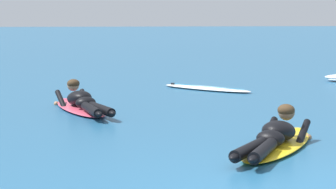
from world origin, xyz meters
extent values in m
plane|color=#235B84|center=(0.00, 10.00, 0.00)|extent=(120.00, 120.00, 0.00)
ellipsoid|color=yellow|center=(0.36, 2.57, 0.04)|extent=(1.65, 2.25, 0.07)
ellipsoid|color=yellow|center=(0.91, 3.50, 0.05)|extent=(0.29, 0.28, 0.06)
ellipsoid|color=black|center=(0.39, 2.61, 0.20)|extent=(0.66, 0.74, 0.34)
ellipsoid|color=black|center=(0.20, 2.30, 0.17)|extent=(0.43, 0.41, 0.20)
cylinder|color=black|center=(-0.16, 1.84, 0.14)|extent=(0.59, 0.79, 0.14)
ellipsoid|color=black|center=(-0.40, 1.48, 0.14)|extent=(0.20, 0.24, 0.08)
cylinder|color=black|center=(-0.02, 1.76, 0.14)|extent=(0.51, 0.83, 0.14)
ellipsoid|color=black|center=(-0.22, 1.38, 0.14)|extent=(0.20, 0.24, 0.08)
cylinder|color=black|center=(0.37, 3.02, 0.12)|extent=(0.36, 0.53, 0.33)
sphere|color=#8C6647|center=(0.56, 3.34, 0.02)|extent=(0.09, 0.09, 0.09)
cylinder|color=black|center=(0.74, 2.78, 0.12)|extent=(0.36, 0.53, 0.33)
sphere|color=#8C6647|center=(0.92, 3.08, 0.02)|extent=(0.09, 0.09, 0.09)
sphere|color=#8C6647|center=(0.57, 2.93, 0.38)|extent=(0.21, 0.21, 0.21)
ellipsoid|color=#47331E|center=(0.56, 2.91, 0.41)|extent=(0.29, 0.28, 0.16)
ellipsoid|color=#E54C66|center=(-2.12, 6.00, 0.04)|extent=(1.20, 2.27, 0.07)
ellipsoid|color=#E54C66|center=(-2.43, 7.00, 0.05)|extent=(0.26, 0.25, 0.06)
ellipsoid|color=black|center=(-2.14, 6.04, 0.20)|extent=(0.58, 0.76, 0.35)
ellipsoid|color=black|center=(-2.02, 5.67, 0.17)|extent=(0.41, 0.37, 0.20)
cylinder|color=black|center=(-1.93, 5.08, 0.14)|extent=(0.34, 0.89, 0.14)
ellipsoid|color=black|center=(-1.82, 4.65, 0.14)|extent=(0.16, 0.24, 0.08)
cylinder|color=black|center=(-1.77, 5.13, 0.14)|extent=(0.44, 0.88, 0.14)
ellipsoid|color=black|center=(-1.62, 4.71, 0.14)|extent=(0.16, 0.24, 0.08)
cylinder|color=black|center=(-2.46, 6.33, 0.12)|extent=(0.26, 0.59, 0.34)
sphere|color=tan|center=(-2.57, 6.70, 0.02)|extent=(0.09, 0.09, 0.09)
cylinder|color=black|center=(-2.03, 6.44, 0.12)|extent=(0.26, 0.59, 0.34)
sphere|color=tan|center=(-2.14, 6.79, 0.02)|extent=(0.09, 0.09, 0.09)
sphere|color=tan|center=(-2.25, 6.42, 0.38)|extent=(0.21, 0.21, 0.21)
ellipsoid|color=#47331E|center=(-2.25, 6.40, 0.41)|extent=(0.27, 0.26, 0.16)
ellipsoid|color=white|center=(0.49, 8.73, 0.04)|extent=(1.93, 1.91, 0.07)
cube|color=#1E9EDB|center=(0.49, 8.73, 0.07)|extent=(1.35, 1.33, 0.01)
cone|color=black|center=(-0.17, 9.37, 0.01)|extent=(0.14, 0.14, 0.16)
camera|label=1|loc=(-1.81, -5.32, 1.66)|focal=71.66mm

